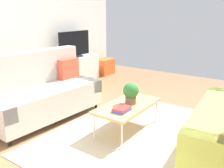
# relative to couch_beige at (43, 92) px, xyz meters

# --- Properties ---
(ground_plane) EXTENTS (7.68, 7.68, 0.00)m
(ground_plane) POSITION_rel_couch_beige_xyz_m (0.46, -1.35, -0.44)
(ground_plane) COLOR #936B47
(wall_far) EXTENTS (6.40, 0.12, 2.90)m
(wall_far) POSITION_rel_couch_beige_xyz_m (0.46, 1.45, 1.01)
(wall_far) COLOR white
(wall_far) RESTS_ON ground_plane
(area_rug) EXTENTS (2.90, 2.20, 0.01)m
(area_rug) POSITION_rel_couch_beige_xyz_m (0.33, -1.62, -0.44)
(area_rug) COLOR beige
(area_rug) RESTS_ON ground_plane
(couch_beige) EXTENTS (1.94, 0.93, 1.10)m
(couch_beige) POSITION_rel_couch_beige_xyz_m (0.00, 0.00, 0.00)
(couch_beige) COLOR #B2ADA3
(couch_beige) RESTS_ON ground_plane
(coffee_table) EXTENTS (1.10, 0.56, 0.42)m
(coffee_table) POSITION_rel_couch_beige_xyz_m (0.38, -1.42, -0.05)
(coffee_table) COLOR tan
(coffee_table) RESTS_ON ground_plane
(tv_console) EXTENTS (1.40, 0.44, 0.64)m
(tv_console) POSITION_rel_couch_beige_xyz_m (1.94, 1.11, -0.12)
(tv_console) COLOR silver
(tv_console) RESTS_ON ground_plane
(tv) EXTENTS (1.00, 0.20, 0.64)m
(tv) POSITION_rel_couch_beige_xyz_m (1.94, 1.09, 0.51)
(tv) COLOR black
(tv) RESTS_ON tv_console
(storage_trunk) EXTENTS (0.52, 0.40, 0.44)m
(storage_trunk) POSITION_rel_couch_beige_xyz_m (3.04, 1.01, -0.22)
(storage_trunk) COLOR orange
(storage_trunk) RESTS_ON ground_plane
(potted_plant) EXTENTS (0.23, 0.23, 0.32)m
(potted_plant) POSITION_rel_couch_beige_xyz_m (0.44, -1.44, 0.15)
(potted_plant) COLOR brown
(potted_plant) RESTS_ON coffee_table
(table_book_0) EXTENTS (0.24, 0.18, 0.03)m
(table_book_0) POSITION_rel_couch_beige_xyz_m (0.12, -1.49, -0.00)
(table_book_0) COLOR #3359B2
(table_book_0) RESTS_ON coffee_table
(table_book_1) EXTENTS (0.25, 0.20, 0.03)m
(table_book_1) POSITION_rel_couch_beige_xyz_m (0.12, -1.49, 0.02)
(table_book_1) COLOR red
(table_book_1) RESTS_ON table_book_0
(vase_0) EXTENTS (0.12, 0.12, 0.14)m
(vase_0) POSITION_rel_couch_beige_xyz_m (1.36, 1.16, 0.27)
(vase_0) COLOR silver
(vase_0) RESTS_ON tv_console
(bottle_0) EXTENTS (0.05, 0.05, 0.20)m
(bottle_0) POSITION_rel_couch_beige_xyz_m (1.54, 1.07, 0.30)
(bottle_0) COLOR #3F8C4C
(bottle_0) RESTS_ON tv_console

